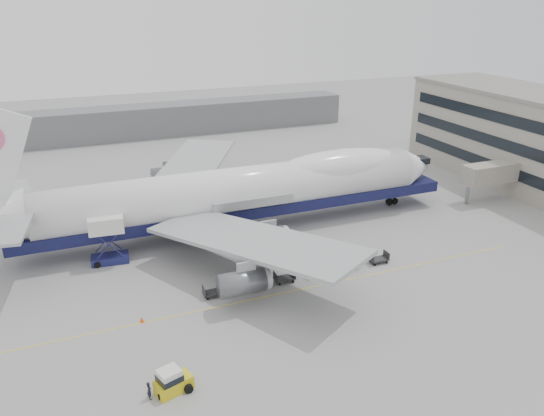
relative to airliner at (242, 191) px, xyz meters
name	(u,v)px	position (x,y,z in m)	size (l,w,h in m)	color
ground	(271,267)	(-0.64, -12.00, -5.62)	(260.00, 260.00, 0.00)	gray
apron_line	(291,291)	(-0.64, -18.00, -5.62)	(60.00, 0.15, 0.01)	gold
hangar	(113,124)	(-10.64, 58.00, -2.12)	(110.00, 8.00, 7.00)	slate
airliner	(242,191)	(0.00, 0.00, 0.00)	(67.00, 55.30, 19.98)	white
catering_truck	(107,237)	(-18.24, -3.48, -2.20)	(4.57, 3.35, 5.97)	navy
baggage_tug	(172,382)	(-16.03, -28.81, -4.65)	(3.33, 2.42, 2.18)	gold
ground_worker	(149,390)	(-17.91, -28.97, -4.82)	(0.59, 0.38, 1.61)	black
traffic_cone	(142,319)	(-16.76, -17.81, -5.34)	(0.41, 0.41, 0.61)	#DC440B
dolly_0	(214,292)	(-8.74, -15.75, -5.09)	(2.30, 1.35, 1.30)	#2D2D30
dolly_1	(250,284)	(-4.61, -15.75, -5.09)	(2.30, 1.35, 1.30)	#2D2D30
dolly_2	(284,278)	(-0.48, -15.75, -5.09)	(2.30, 1.35, 1.30)	#2D2D30
dolly_3	(317,271)	(3.65, -15.75, -5.09)	(2.30, 1.35, 1.30)	#2D2D30
dolly_4	(349,265)	(7.78, -15.75, -5.09)	(2.30, 1.35, 1.30)	#2D2D30
dolly_5	(378,259)	(11.91, -15.75, -5.09)	(2.30, 1.35, 1.30)	#2D2D30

